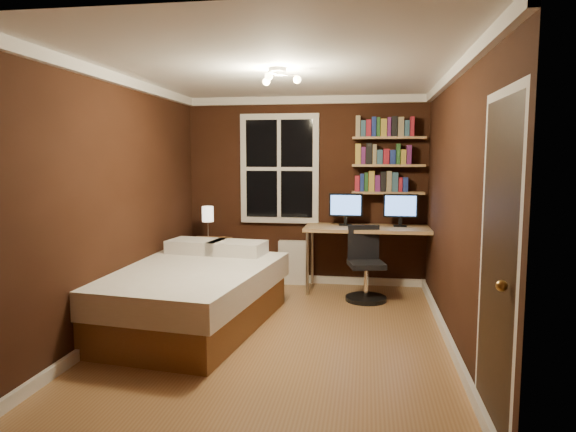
# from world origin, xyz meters

# --- Properties ---
(floor) EXTENTS (4.20, 4.20, 0.00)m
(floor) POSITION_xyz_m (0.00, 0.00, 0.00)
(floor) COLOR brown
(floor) RESTS_ON ground
(wall_back) EXTENTS (3.20, 0.04, 2.50)m
(wall_back) POSITION_xyz_m (0.00, 2.10, 1.25)
(wall_back) COLOR black
(wall_back) RESTS_ON ground
(wall_left) EXTENTS (0.04, 4.20, 2.50)m
(wall_left) POSITION_xyz_m (-1.60, 0.00, 1.25)
(wall_left) COLOR black
(wall_left) RESTS_ON ground
(wall_right) EXTENTS (0.04, 4.20, 2.50)m
(wall_right) POSITION_xyz_m (1.60, 0.00, 1.25)
(wall_right) COLOR black
(wall_right) RESTS_ON ground
(ceiling) EXTENTS (3.20, 4.20, 0.02)m
(ceiling) POSITION_xyz_m (0.00, 0.00, 2.50)
(ceiling) COLOR white
(ceiling) RESTS_ON wall_back
(window) EXTENTS (1.06, 0.06, 1.46)m
(window) POSITION_xyz_m (-0.35, 2.06, 1.55)
(window) COLOR silver
(window) RESTS_ON wall_back
(door) EXTENTS (0.03, 0.82, 2.05)m
(door) POSITION_xyz_m (1.59, -1.55, 1.02)
(door) COLOR black
(door) RESTS_ON ground
(door_knob) EXTENTS (0.06, 0.06, 0.06)m
(door_knob) POSITION_xyz_m (1.55, -1.85, 1.00)
(door_knob) COLOR #B6873B
(door_knob) RESTS_ON door
(ceiling_fixture) EXTENTS (0.44, 0.44, 0.18)m
(ceiling_fixture) POSITION_xyz_m (0.00, -0.10, 2.40)
(ceiling_fixture) COLOR beige
(ceiling_fixture) RESTS_ON ceiling
(bookshelf_lower) EXTENTS (0.92, 0.22, 0.03)m
(bookshelf_lower) POSITION_xyz_m (1.08, 1.98, 1.25)
(bookshelf_lower) COLOR tan
(bookshelf_lower) RESTS_ON wall_back
(books_row_lower) EXTENTS (0.60, 0.16, 0.23)m
(books_row_lower) POSITION_xyz_m (1.08, 1.98, 1.38)
(books_row_lower) COLOR maroon
(books_row_lower) RESTS_ON bookshelf_lower
(bookshelf_middle) EXTENTS (0.92, 0.22, 0.03)m
(bookshelf_middle) POSITION_xyz_m (1.08, 1.98, 1.60)
(bookshelf_middle) COLOR tan
(bookshelf_middle) RESTS_ON wall_back
(books_row_middle) EXTENTS (0.60, 0.16, 0.23)m
(books_row_middle) POSITION_xyz_m (1.08, 1.98, 1.73)
(books_row_middle) COLOR navy
(books_row_middle) RESTS_ON bookshelf_middle
(bookshelf_upper) EXTENTS (0.92, 0.22, 0.03)m
(bookshelf_upper) POSITION_xyz_m (1.08, 1.98, 1.95)
(bookshelf_upper) COLOR tan
(bookshelf_upper) RESTS_ON wall_back
(books_row_upper) EXTENTS (0.66, 0.16, 0.23)m
(books_row_upper) POSITION_xyz_m (1.08, 1.98, 2.08)
(books_row_upper) COLOR #235324
(books_row_upper) RESTS_ON bookshelf_upper
(bed) EXTENTS (1.85, 2.38, 0.75)m
(bed) POSITION_xyz_m (-1.00, 0.12, 0.32)
(bed) COLOR brown
(bed) RESTS_ON ground
(nightstand) EXTENTS (0.53, 0.53, 0.63)m
(nightstand) POSITION_xyz_m (-1.24, 1.68, 0.32)
(nightstand) COLOR brown
(nightstand) RESTS_ON ground
(bedside_lamp) EXTENTS (0.15, 0.15, 0.44)m
(bedside_lamp) POSITION_xyz_m (-1.24, 1.68, 0.85)
(bedside_lamp) COLOR silver
(bedside_lamp) RESTS_ON nightstand
(radiator) EXTENTS (0.39, 0.14, 0.59)m
(radiator) POSITION_xyz_m (-0.15, 1.99, 0.29)
(radiator) COLOR silver
(radiator) RESTS_ON ground
(desk) EXTENTS (1.75, 0.66, 0.83)m
(desk) POSITION_xyz_m (0.91, 1.75, 0.77)
(desk) COLOR tan
(desk) RESTS_ON ground
(monitor_left) EXTENTS (0.43, 0.12, 0.41)m
(monitor_left) POSITION_xyz_m (0.55, 1.84, 1.04)
(monitor_left) COLOR black
(monitor_left) RESTS_ON desk
(monitor_right) EXTENTS (0.43, 0.12, 0.41)m
(monitor_right) POSITION_xyz_m (1.24, 1.84, 1.04)
(monitor_right) COLOR black
(monitor_right) RESTS_ON desk
(desk_lamp) EXTENTS (0.14, 0.32, 0.44)m
(desk_lamp) POSITION_xyz_m (1.73, 1.56, 1.05)
(desk_lamp) COLOR silver
(desk_lamp) RESTS_ON desk
(office_chair) EXTENTS (0.49, 0.49, 0.89)m
(office_chair) POSITION_xyz_m (0.81, 1.34, 0.32)
(office_chair) COLOR black
(office_chair) RESTS_ON ground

